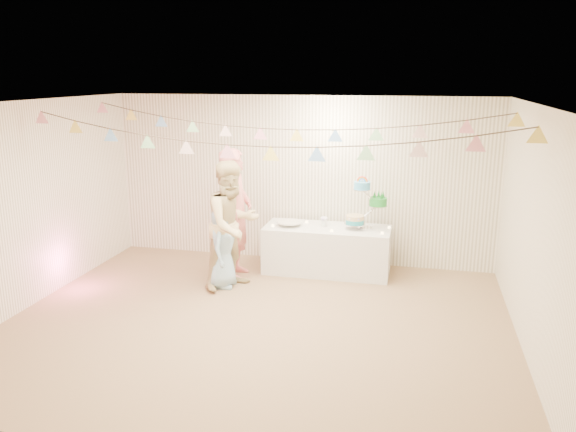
% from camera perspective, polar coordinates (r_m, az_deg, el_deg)
% --- Properties ---
extents(floor, '(6.00, 6.00, 0.00)m').
position_cam_1_polar(floor, '(6.87, -3.20, -10.87)').
color(floor, '#846547').
rests_on(floor, ground).
extents(ceiling, '(6.00, 6.00, 0.00)m').
position_cam_1_polar(ceiling, '(6.23, -3.54, 11.34)').
color(ceiling, white).
rests_on(ceiling, ground).
extents(back_wall, '(6.00, 6.00, 0.00)m').
position_cam_1_polar(back_wall, '(8.79, 1.25, 3.69)').
color(back_wall, white).
rests_on(back_wall, ground).
extents(front_wall, '(6.00, 6.00, 0.00)m').
position_cam_1_polar(front_wall, '(4.21, -13.11, -8.70)').
color(front_wall, white).
rests_on(front_wall, ground).
extents(left_wall, '(5.00, 5.00, 0.00)m').
position_cam_1_polar(left_wall, '(7.81, -24.99, 0.97)').
color(left_wall, white).
rests_on(left_wall, ground).
extents(right_wall, '(5.00, 5.00, 0.00)m').
position_cam_1_polar(right_wall, '(6.30, 23.86, -1.86)').
color(right_wall, white).
rests_on(right_wall, ground).
extents(table, '(1.86, 0.75, 0.70)m').
position_cam_1_polar(table, '(8.46, 3.98, -3.42)').
color(table, silver).
rests_on(table, floor).
extents(cake_stand, '(0.65, 0.38, 0.73)m').
position_cam_1_polar(cake_stand, '(8.24, 7.90, 1.51)').
color(cake_stand, silver).
rests_on(cake_stand, table).
extents(cake_bottom, '(0.31, 0.31, 0.15)m').
position_cam_1_polar(cake_bottom, '(8.26, 6.76, -0.40)').
color(cake_bottom, teal).
rests_on(cake_bottom, cake_stand).
extents(cake_middle, '(0.27, 0.27, 0.22)m').
position_cam_1_polar(cake_middle, '(8.32, 9.19, 1.52)').
color(cake_middle, '#1D852B').
rests_on(cake_middle, cake_stand).
extents(cake_top_tier, '(0.25, 0.25, 0.19)m').
position_cam_1_polar(cake_top_tier, '(8.16, 7.52, 3.28)').
color(cake_top_tier, '#46A7DD').
rests_on(cake_top_tier, cake_stand).
extents(platter, '(0.37, 0.37, 0.02)m').
position_cam_1_polar(platter, '(8.40, 0.15, -0.60)').
color(platter, white).
rests_on(platter, table).
extents(posy, '(0.13, 0.13, 0.15)m').
position_cam_1_polar(posy, '(8.38, 3.68, -0.20)').
color(posy, white).
rests_on(posy, table).
extents(person_adult_a, '(0.50, 0.72, 1.90)m').
position_cam_1_polar(person_adult_a, '(8.15, -5.31, 0.24)').
color(person_adult_a, '#D5716F').
rests_on(person_adult_a, floor).
extents(person_adult_b, '(1.05, 1.10, 1.79)m').
position_cam_1_polar(person_adult_b, '(7.75, -5.66, -0.93)').
color(person_adult_b, '#D8BC85').
rests_on(person_adult_b, floor).
extents(person_child, '(0.40, 0.59, 1.19)m').
position_cam_1_polar(person_child, '(7.85, -6.67, -3.03)').
color(person_child, '#93B9D1').
rests_on(person_child, floor).
extents(bunting_back, '(5.60, 1.10, 0.40)m').
position_cam_1_polar(bunting_back, '(7.30, -1.01, 9.83)').
color(bunting_back, pink).
rests_on(bunting_back, ceiling).
extents(bunting_front, '(5.60, 0.90, 0.36)m').
position_cam_1_polar(bunting_front, '(6.06, -4.04, 8.59)').
color(bunting_front, '#72A5E5').
rests_on(bunting_front, ceiling).
extents(tealight_0, '(0.04, 0.04, 0.03)m').
position_cam_1_polar(tealight_0, '(8.37, -1.56, -0.98)').
color(tealight_0, '#FFD88C').
rests_on(tealight_0, table).
extents(tealight_1, '(0.04, 0.04, 0.03)m').
position_cam_1_polar(tealight_1, '(8.59, 1.91, -0.59)').
color(tealight_1, '#FFD88C').
rests_on(tealight_1, table).
extents(tealight_2, '(0.04, 0.04, 0.03)m').
position_cam_1_polar(tealight_2, '(8.13, 4.47, -1.48)').
color(tealight_2, '#FFD88C').
rests_on(tealight_2, table).
extents(tealight_3, '(0.04, 0.04, 0.03)m').
position_cam_1_polar(tealight_3, '(8.52, 6.58, -0.80)').
color(tealight_3, '#FFD88C').
rests_on(tealight_3, table).
extents(tealight_4, '(0.04, 0.04, 0.03)m').
position_cam_1_polar(tealight_4, '(8.10, 9.55, -1.71)').
color(tealight_4, '#FFD88C').
rests_on(tealight_4, table).
extents(tealight_5, '(0.04, 0.04, 0.03)m').
position_cam_1_polar(tealight_5, '(8.41, 10.25, -1.13)').
color(tealight_5, '#FFD88C').
rests_on(tealight_5, table).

